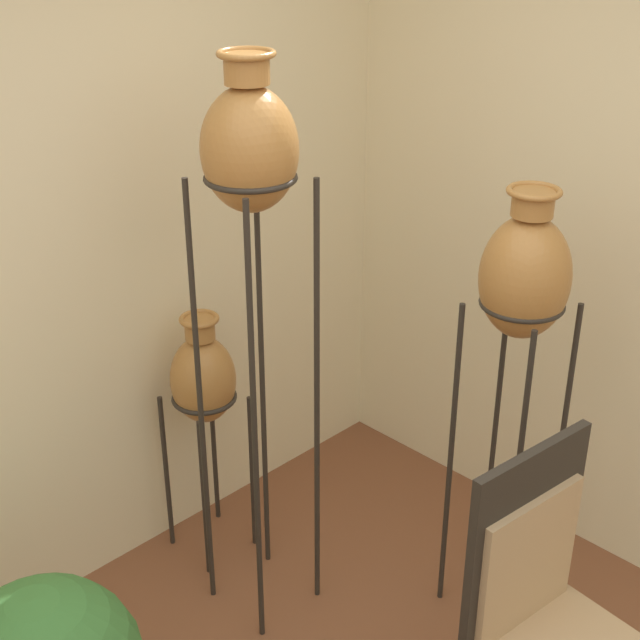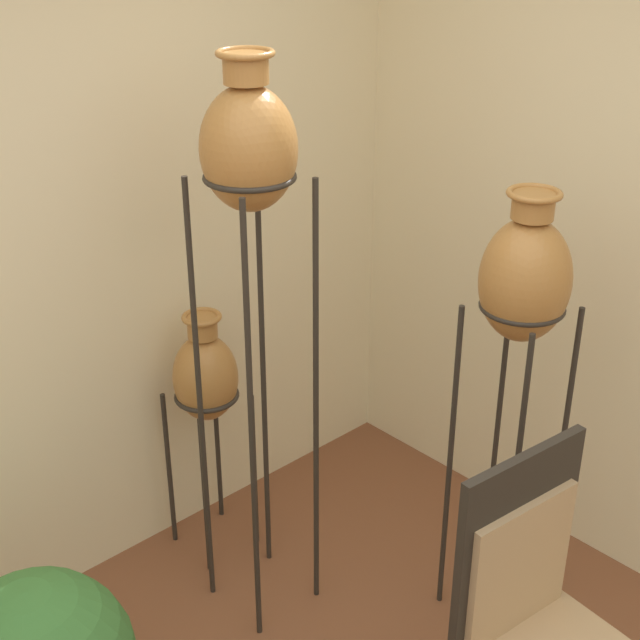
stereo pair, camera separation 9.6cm
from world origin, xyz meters
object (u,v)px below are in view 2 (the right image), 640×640
vase_stand_tall (249,165)px  chair (547,628)px  vase_stand_short (206,380)px  vase_stand_medium (524,288)px

vase_stand_tall → chair: 1.59m
vase_stand_tall → chair: vase_stand_tall is taller
vase_stand_tall → vase_stand_short: size_ratio=1.95×
vase_stand_medium → chair: (-0.53, -0.54, -0.70)m
chair → vase_stand_tall: bearing=99.9°
vase_stand_short → chair: chair is taller
vase_stand_medium → vase_stand_short: vase_stand_medium is taller
vase_stand_tall → vase_stand_short: 1.01m
vase_stand_tall → vase_stand_medium: size_ratio=1.25×
vase_stand_medium → vase_stand_short: 1.27m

